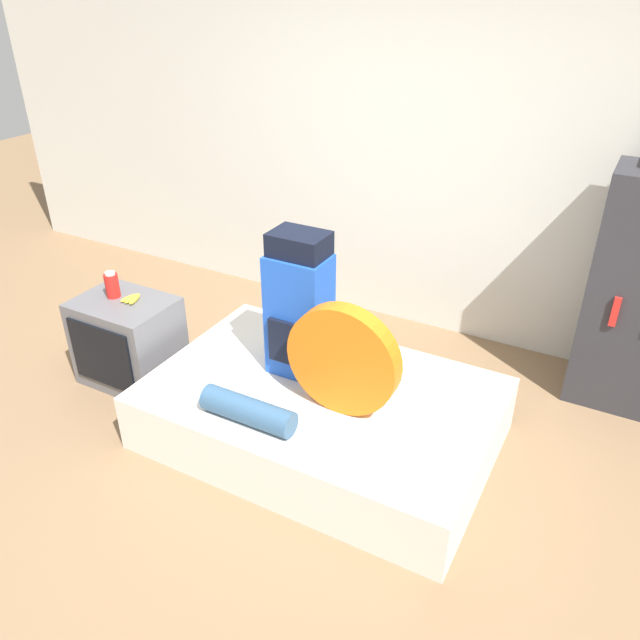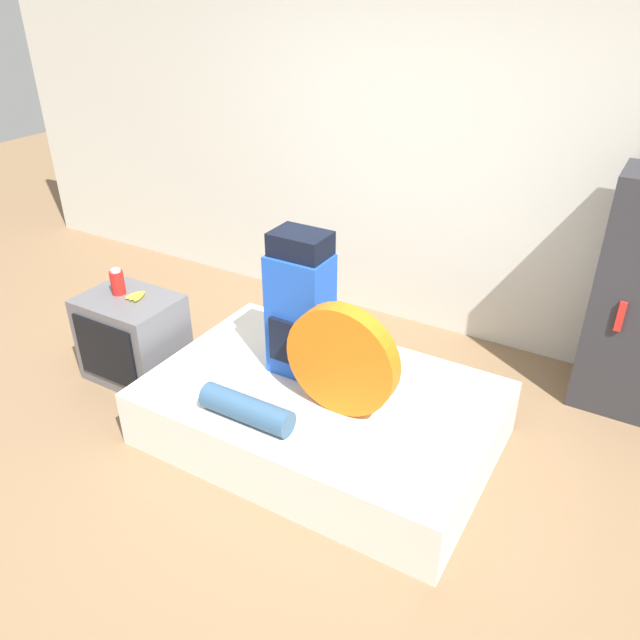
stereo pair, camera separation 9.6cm
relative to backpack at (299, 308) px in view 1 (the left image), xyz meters
The scene contains 9 objects.
ground_plane 0.98m from the backpack, 85.46° to the right, with size 16.00×16.00×0.00m, color #846647.
wall_back 1.60m from the backpack, 88.22° to the left, with size 8.00×0.05×2.60m.
bed 0.64m from the backpack, 28.16° to the right, with size 1.96×1.29×0.36m.
backpack is the anchor object (origin of this frame).
tent_bag 0.46m from the backpack, 28.52° to the right, with size 0.63×0.11×0.63m.
sleeping_roll 0.66m from the backpack, 89.22° to the right, with size 0.54×0.14×0.14m.
television 1.32m from the backpack, behind, with size 0.63×0.49×0.59m.
canister 1.33m from the backpack, behind, with size 0.09×0.09×0.17m.
banana_bunch 1.18m from the backpack, behind, with size 0.11×0.14×0.03m.
Camera 1 is at (1.55, -2.09, 2.46)m, focal length 35.00 mm.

